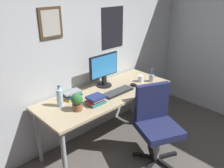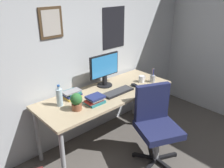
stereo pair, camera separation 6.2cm
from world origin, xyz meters
name	(u,v)px [view 2 (the right image)]	position (x,y,z in m)	size (l,w,h in m)	color
wall_back	(71,47)	(0.00, 2.15, 1.30)	(4.40, 0.10, 2.60)	silver
desk	(107,98)	(0.22, 1.73, 0.68)	(1.81, 0.68, 0.76)	tan
office_chair	(156,121)	(0.44, 1.11, 0.53)	(0.61, 0.61, 0.95)	#1E234C
monitor	(104,69)	(0.34, 1.91, 0.99)	(0.46, 0.20, 0.43)	black
keyboard	(118,92)	(0.32, 1.63, 0.77)	(0.43, 0.15, 0.03)	black
computer_mouse	(134,85)	(0.62, 1.63, 0.77)	(0.06, 0.11, 0.04)	black
water_bottle	(59,97)	(-0.39, 1.83, 0.86)	(0.07, 0.07, 0.25)	silver
coffee_mug_near	(142,79)	(0.81, 1.66, 0.80)	(0.12, 0.08, 0.09)	white
potted_plant	(76,101)	(-0.31, 1.62, 0.86)	(0.13, 0.13, 0.19)	brown
pen_cup	(152,78)	(0.92, 1.56, 0.81)	(0.07, 0.07, 0.20)	#9EA0A5
book_stack_left	(95,100)	(-0.07, 1.60, 0.80)	(0.21, 0.17, 0.10)	#26727A
book_stack_right	(72,94)	(-0.18, 1.90, 0.80)	(0.22, 0.17, 0.10)	gold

